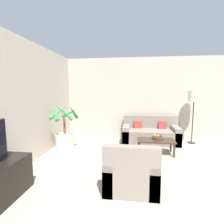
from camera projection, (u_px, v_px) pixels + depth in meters
The scene contains 12 objects.
wall_back at pixel (164, 99), 5.75m from camera, with size 8.05×0.06×2.70m.
wall_left at pixel (8, 105), 3.19m from camera, with size 0.06×7.56×2.70m.
potted_palm at pixel (65, 137), 4.57m from camera, with size 0.80×0.78×1.36m.
sofa_loveseat at pixel (150, 134), 5.45m from camera, with size 1.70×0.80×0.82m.
floor_lamp at pixel (194, 99), 5.25m from camera, with size 0.34×0.34×1.60m.
coffee_table at pixel (156, 142), 4.48m from camera, with size 0.94×0.50×0.37m.
fruit_bowl at pixel (158, 138), 4.53m from camera, with size 0.28×0.28×0.06m.
apple_red at pixel (160, 135), 4.53m from camera, with size 0.08×0.08×0.08m.
apple_green at pixel (154, 135), 4.55m from camera, with size 0.07×0.07×0.07m.
orange_fruit at pixel (158, 136), 4.46m from camera, with size 0.08×0.08×0.08m.
armchair at pixel (131, 172), 2.91m from camera, with size 0.85×0.84×0.81m.
ottoman at pixel (135, 158), 3.79m from camera, with size 0.64×0.56×0.34m.
Camera 1 is at (-0.96, 0.07, 1.62)m, focal length 28.00 mm.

